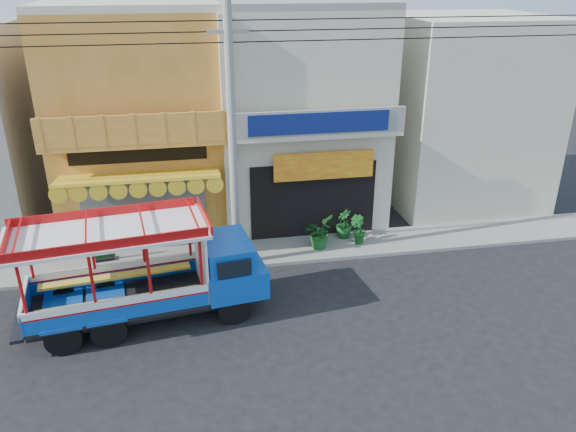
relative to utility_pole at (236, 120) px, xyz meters
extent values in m
plane|color=black|center=(0.85, -3.30, -5.03)|extent=(90.00, 90.00, 0.00)
cube|color=slate|center=(0.85, 0.70, -4.97)|extent=(30.00, 2.00, 0.12)
cube|color=#B27627|center=(-3.15, 4.70, -1.03)|extent=(6.00, 6.00, 8.00)
cube|color=#595B5E|center=(-3.15, 1.68, -3.63)|extent=(4.20, 0.10, 2.60)
cube|color=gold|center=(-3.15, 0.95, -1.98)|extent=(5.20, 1.50, 0.31)
cube|color=#B27627|center=(-3.15, 1.35, -0.98)|extent=(6.00, 0.70, 0.18)
cube|color=#B27627|center=(-3.15, 1.05, -0.43)|extent=(6.00, 0.12, 0.95)
cube|color=black|center=(-3.15, 1.67, -1.48)|extent=(4.50, 0.04, 0.45)
cube|color=beige|center=(-3.15, 4.70, 3.09)|extent=(6.00, 6.00, 0.24)
cube|color=beige|center=(2.85, 4.70, -1.03)|extent=(6.00, 6.00, 8.00)
cube|color=black|center=(2.85, 1.68, -3.53)|extent=(4.60, 0.12, 2.80)
cube|color=yellow|center=(3.15, 1.40, -2.13)|extent=(3.60, 0.05, 1.00)
cube|color=beige|center=(2.85, 1.35, -0.98)|extent=(6.00, 0.70, 0.18)
cube|color=gray|center=(2.85, 1.05, -0.48)|extent=(6.00, 0.12, 0.85)
cube|color=navy|center=(2.85, 0.98, -0.48)|extent=(4.80, 0.06, 0.70)
cube|color=gray|center=(2.85, 4.70, 3.09)|extent=(6.00, 6.00, 0.24)
cube|color=beige|center=(-0.15, 1.55, -1.03)|extent=(0.35, 0.30, 8.00)
cube|color=beige|center=(9.85, 4.70, -1.23)|extent=(6.00, 6.00, 7.60)
cylinder|color=gray|center=(-0.15, 0.00, -0.53)|extent=(0.26, 0.26, 9.00)
cube|color=gray|center=(-0.15, 0.00, 2.57)|extent=(1.20, 0.12, 0.12)
cylinder|color=black|center=(0.85, 0.00, 2.27)|extent=(28.00, 0.04, 0.04)
cylinder|color=black|center=(0.85, 0.00, 2.57)|extent=(28.00, 0.04, 0.04)
cylinder|color=black|center=(0.85, 0.00, 2.87)|extent=(28.00, 0.04, 0.04)
cylinder|color=black|center=(-0.57, -3.33, -4.56)|extent=(0.97, 0.39, 0.94)
cylinder|color=black|center=(-0.81, -1.55, -4.56)|extent=(0.97, 0.39, 0.94)
cylinder|color=black|center=(-3.93, -3.78, -4.56)|extent=(0.97, 0.39, 0.94)
cylinder|color=black|center=(-4.17, -2.01, -4.56)|extent=(0.97, 0.39, 0.94)
cylinder|color=black|center=(-5.05, -3.93, -4.56)|extent=(0.97, 0.39, 0.94)
cylinder|color=black|center=(-5.29, -2.16, -4.56)|extent=(0.97, 0.39, 0.94)
cube|color=black|center=(-2.93, -2.74, -4.47)|extent=(6.48, 2.38, 0.26)
cube|color=blue|center=(-0.51, -2.42, -3.95)|extent=(1.96, 2.28, 0.85)
cube|color=blue|center=(-0.65, -2.43, -3.20)|extent=(1.56, 2.06, 0.71)
cube|color=black|center=(0.01, -2.35, -3.24)|extent=(0.28, 1.65, 0.52)
cube|color=black|center=(-3.70, -2.85, -4.28)|extent=(4.89, 2.67, 0.11)
cube|color=blue|center=(-3.57, -3.83, -3.95)|extent=(4.63, 0.70, 0.56)
cube|color=white|center=(-3.57, -3.83, -3.70)|extent=(4.63, 0.71, 0.21)
cube|color=blue|center=(-3.84, -1.86, -3.95)|extent=(4.63, 0.70, 0.56)
cube|color=white|center=(-3.84, -1.86, -3.70)|extent=(4.63, 0.71, 0.21)
cylinder|color=#AF0E0E|center=(-5.74, -4.11, -2.91)|extent=(0.10, 0.10, 1.51)
cylinder|color=#AF0E0E|center=(-6.00, -2.17, -2.91)|extent=(0.10, 0.10, 1.51)
cube|color=white|center=(-1.37, -2.53, -3.22)|extent=(0.33, 1.90, 2.12)
cube|color=white|center=(-3.80, -2.86, -2.16)|extent=(5.49, 2.98, 0.09)
cube|color=#AF0E0E|center=(-3.80, -2.86, -1.99)|extent=(5.29, 2.86, 0.24)
cube|color=black|center=(-4.59, 1.02, -4.86)|extent=(0.63, 0.39, 0.11)
cube|color=#0D4C10|center=(-4.59, 1.02, -4.31)|extent=(0.72, 0.17, 0.98)
imported|color=#164D1C|center=(2.83, 0.65, -4.34)|extent=(1.26, 1.32, 1.14)
imported|color=#164D1C|center=(4.30, 0.72, -4.40)|extent=(0.72, 0.73, 1.03)
imported|color=#164D1C|center=(3.93, 1.26, -4.38)|extent=(0.62, 0.62, 1.07)
camera|label=1|loc=(-1.52, -16.80, 4.19)|focal=35.00mm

